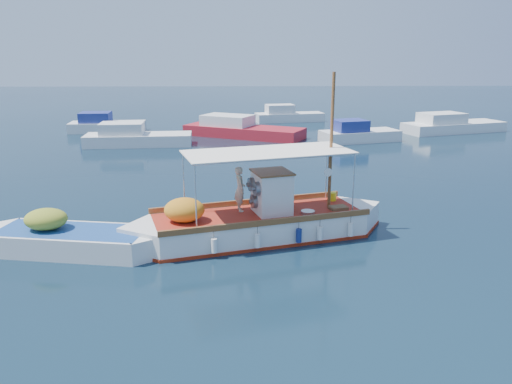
{
  "coord_description": "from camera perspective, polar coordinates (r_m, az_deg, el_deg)",
  "views": [
    {
      "loc": [
        -1.15,
        -16.77,
        6.29
      ],
      "look_at": [
        -0.69,
        0.0,
        1.56
      ],
      "focal_mm": 35.0,
      "sensor_mm": 36.0,
      "label": 1
    }
  ],
  "objects": [
    {
      "name": "bg_boat_n",
      "position": [
        38.57,
        -1.81,
        7.07
      ],
      "size": [
        9.5,
        6.62,
        1.8
      ],
      "rotation": [
        0.0,
        0.0,
        -0.46
      ],
      "color": "maroon",
      "rests_on": "ground"
    },
    {
      "name": "bg_boat_far_w",
      "position": [
        42.69,
        -16.87,
        7.25
      ],
      "size": [
        6.08,
        2.73,
        1.8
      ],
      "rotation": [
        0.0,
        0.0,
        0.07
      ],
      "color": "silver",
      "rests_on": "ground"
    },
    {
      "name": "dinghy",
      "position": [
        17.39,
        -20.44,
        -5.32
      ],
      "size": [
        6.57,
        2.63,
        1.62
      ],
      "rotation": [
        0.0,
        0.0,
        -0.16
      ],
      "color": "white",
      "rests_on": "ground"
    },
    {
      "name": "bg_boat_nw",
      "position": [
        35.82,
        -13.63,
        5.97
      ],
      "size": [
        7.41,
        2.92,
        1.8
      ],
      "rotation": [
        0.0,
        0.0,
        0.07
      ],
      "color": "silver",
      "rests_on": "ground"
    },
    {
      "name": "ground",
      "position": [
        17.95,
        2.22,
        -4.79
      ],
      "size": [
        160.0,
        160.0,
        0.0
      ],
      "primitive_type": "plane",
      "color": "black",
      "rests_on": "ground"
    },
    {
      "name": "fishing_caique",
      "position": [
        17.43,
        0.14,
        -3.63
      ],
      "size": [
        9.18,
        4.46,
        5.84
      ],
      "rotation": [
        0.0,
        0.0,
        0.29
      ],
      "color": "white",
      "rests_on": "ground"
    },
    {
      "name": "bg_boat_far_n",
      "position": [
        47.08,
        3.62,
        8.62
      ],
      "size": [
        6.54,
        3.13,
        1.8
      ],
      "rotation": [
        0.0,
        0.0,
        0.19
      ],
      "color": "silver",
      "rests_on": "ground"
    },
    {
      "name": "bg_boat_e",
      "position": [
        43.63,
        21.39,
        7.02
      ],
      "size": [
        8.83,
        4.99,
        1.8
      ],
      "rotation": [
        0.0,
        0.0,
        0.3
      ],
      "color": "silver",
      "rests_on": "ground"
    },
    {
      "name": "bg_boat_ne",
      "position": [
        37.11,
        11.54,
        6.42
      ],
      "size": [
        6.05,
        3.65,
        1.8
      ],
      "rotation": [
        0.0,
        0.0,
        0.27
      ],
      "color": "silver",
      "rests_on": "ground"
    }
  ]
}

